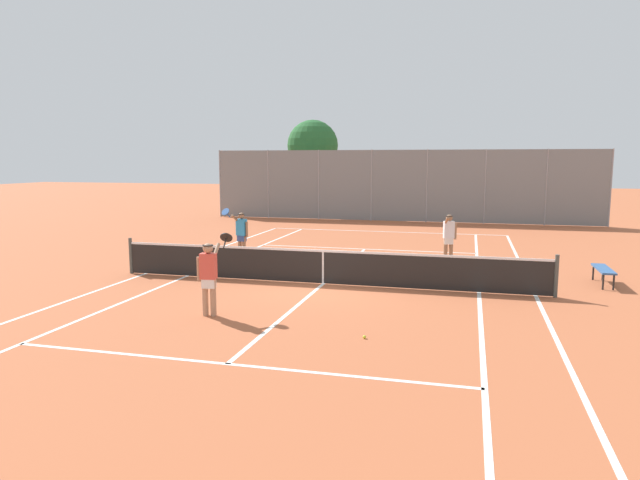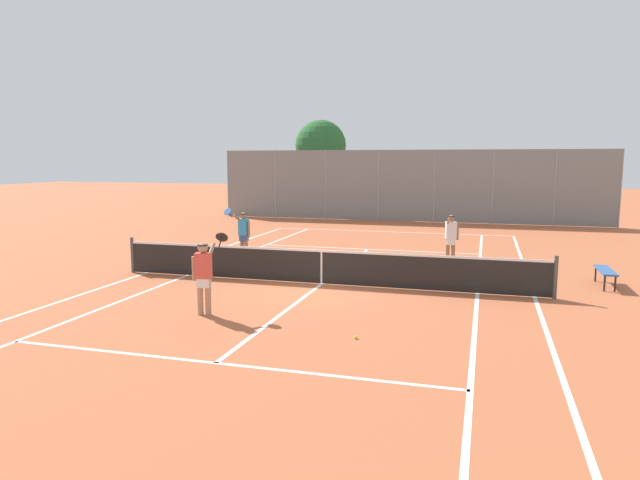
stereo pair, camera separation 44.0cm
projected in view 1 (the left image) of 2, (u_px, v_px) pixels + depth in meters
ground_plane at (323, 284)px, 15.63m from camera, size 120.00×120.00×0.00m
court_line_markings at (323, 284)px, 15.63m from camera, size 11.10×23.90×0.01m
tennis_net at (323, 266)px, 15.56m from camera, size 12.00×0.10×1.07m
player_near_side at (209, 274)px, 12.35m from camera, size 0.60×0.79×1.77m
player_far_left at (241, 232)px, 19.44m from camera, size 0.80×0.71×1.77m
player_far_right at (449, 235)px, 18.77m from camera, size 0.44×0.55×1.60m
loose_tennis_ball_1 at (212, 289)px, 14.87m from camera, size 0.07×0.07×0.07m
loose_tennis_ball_2 at (364, 337)px, 10.85m from camera, size 0.07×0.07×0.07m
loose_tennis_ball_3 at (356, 262)px, 18.79m from camera, size 0.07×0.07×0.07m
courtside_bench at (603, 270)px, 15.47m from camera, size 0.36×1.50×0.47m
back_fence at (399, 186)px, 31.38m from camera, size 21.43×0.08×3.95m
tree_behind_left at (314, 147)px, 35.68m from camera, size 3.18×3.18×5.87m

